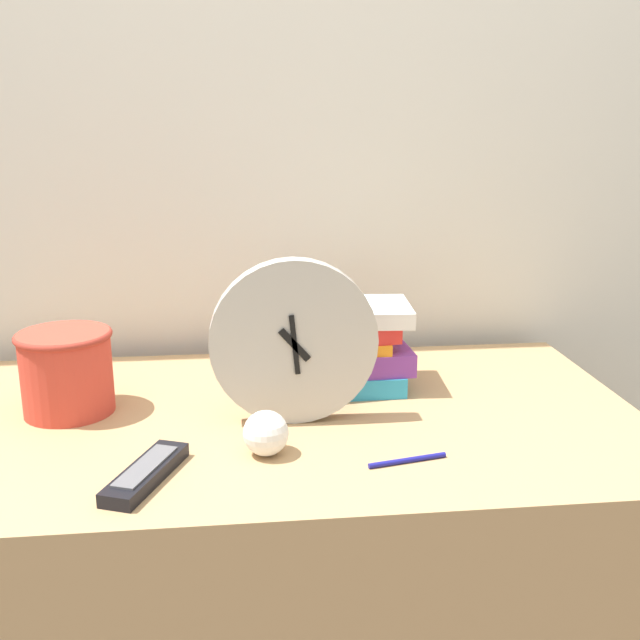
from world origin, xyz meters
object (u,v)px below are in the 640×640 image
(book_stack, at_px, (342,348))
(basket, at_px, (66,369))
(tv_remote, at_px, (146,473))
(crumpled_paper_ball, at_px, (266,433))
(desk_clock, at_px, (294,342))
(pen, at_px, (407,460))

(book_stack, bearing_deg, basket, -171.81)
(basket, relative_size, tv_remote, 0.88)
(crumpled_paper_ball, bearing_deg, book_stack, 60.69)
(basket, distance_m, tv_remote, 0.32)
(desk_clock, height_order, tv_remote, desk_clock)
(book_stack, bearing_deg, tv_remote, -133.84)
(pen, bearing_deg, desk_clock, 131.02)
(desk_clock, relative_size, book_stack, 1.05)
(book_stack, relative_size, tv_remote, 1.44)
(desk_clock, bearing_deg, book_stack, 56.13)
(basket, relative_size, pen, 1.32)
(book_stack, xyz_separation_m, basket, (-0.48, -0.07, 0.00))
(desk_clock, xyz_separation_m, book_stack, (0.10, 0.15, -0.06))
(desk_clock, bearing_deg, crumpled_paper_ball, -113.14)
(pen, bearing_deg, book_stack, 98.91)
(tv_remote, xyz_separation_m, crumpled_paper_ball, (0.17, 0.06, 0.02))
(crumpled_paper_ball, bearing_deg, basket, 148.03)
(tv_remote, height_order, crumpled_paper_ball, crumpled_paper_ball)
(tv_remote, relative_size, pen, 1.50)
(crumpled_paper_ball, relative_size, pen, 0.57)
(pen, bearing_deg, basket, 154.30)
(tv_remote, distance_m, crumpled_paper_ball, 0.18)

